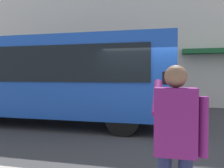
{
  "coord_description": "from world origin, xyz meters",
  "views": [
    {
      "loc": [
        -0.6,
        7.01,
        1.75
      ],
      "look_at": [
        1.19,
        -0.4,
        1.47
      ],
      "focal_mm": 37.55,
      "sensor_mm": 36.0,
      "label": 1
    }
  ],
  "objects": [
    {
      "name": "ground_plane",
      "position": [
        0.0,
        0.0,
        0.0
      ],
      "size": [
        60.0,
        60.0,
        0.0
      ],
      "primitive_type": "plane",
      "color": "#38383A"
    },
    {
      "name": "building_facade_far",
      "position": [
        -0.02,
        -6.8,
        5.99
      ],
      "size": [
        28.0,
        1.55,
        12.0
      ],
      "color": "beige",
      "rests_on": "ground_plane"
    },
    {
      "name": "red_bus",
      "position": [
        3.69,
        -0.66,
        1.68
      ],
      "size": [
        9.05,
        2.54,
        3.08
      ],
      "color": "#1947AD",
      "rests_on": "ground_plane"
    },
    {
      "name": "pedestrian_photographer",
      "position": [
        -0.67,
        4.66,
        1.14
      ],
      "size": [
        0.53,
        0.52,
        1.7
      ],
      "color": "#1E2347",
      "rests_on": "sidewalk_curb"
    }
  ]
}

